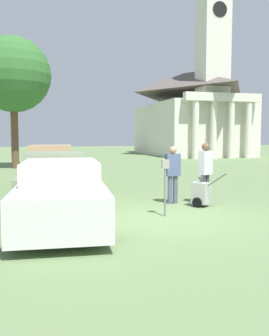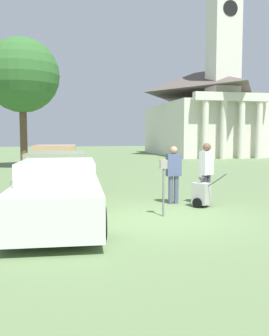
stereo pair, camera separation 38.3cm
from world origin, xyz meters
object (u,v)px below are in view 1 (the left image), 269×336
Objects in this scene: person_supervisor at (205,169)px; church at (192,103)px; parked_car_tan at (51,167)px; person_worker at (173,171)px; parked_car_sage at (55,178)px; equipment_cart at (201,193)px; parking_meter at (165,177)px; parked_car_white at (61,194)px.

church is (10.70, 26.13, 4.26)m from person_supervisor.
person_worker is (3.34, -5.00, 0.22)m from parked_car_tan.
person_supervisor is 28.55m from church.
parked_car_tan is at bearing 94.13° from parked_car_sage.
person_worker reaches higher than parked_car_tan.
parked_car_tan is 6.79m from person_supervisor.
equipment_cart is at bearing -50.98° from parked_car_tan.
person_supervisor is at bearing 37.49° from parking_meter.
parked_car_white is 6.73m from parked_car_tan.
equipment_cart is 0.04× the size of church.
parked_car_tan is 5.19× the size of equipment_cart.
parked_car_sage is at bearing -121.28° from church.
parking_meter is 0.06× the size of church.
person_supervisor is 0.79m from equipment_cart.
parked_car_sage is 5.39× the size of equipment_cart.
person_supervisor is 0.08× the size of church.
church reaches higher than parked_car_white.
church is at bearing -141.19° from person_supervisor.
church is at bearing 58.49° from parked_car_tan.
parked_car_tan is at bearing -125.64° from church.
parked_car_sage is 1.04× the size of parked_car_tan.
parked_car_tan is at bearing 87.85° from equipment_cart.
church is at bearing 30.42° from equipment_cart.
parking_meter is at bearing 7.17° from parked_car_white.
parked_car_sage is (-0.00, 2.98, 0.02)m from parked_car_white.
parked_car_white is 3.77m from person_worker.
person_supervisor is at bearing 159.41° from person_worker.
person_supervisor is (4.24, 1.43, 0.35)m from parked_car_white.
parking_meter is 0.84× the size of person_worker.
equipment_cart is (3.94, -5.65, -0.36)m from parked_car_tan.
parking_meter is (2.54, 0.13, 0.30)m from parked_car_white.
person_supervisor reaches higher than equipment_cart.
person_worker is 1.06m from equipment_cart.
parked_car_white is at bearing -176.97° from parking_meter.
church is (12.39, 27.43, 4.30)m from parking_meter.
church reaches higher than parked_car_tan.
parked_car_tan reaches higher than equipment_cart.
church reaches higher than equipment_cart.
parked_car_sage is 4.39m from equipment_cart.
parked_car_sage is 3.00× the size of person_supervisor.
parked_car_tan is 7.07m from parking_meter.
church reaches higher than person_worker.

